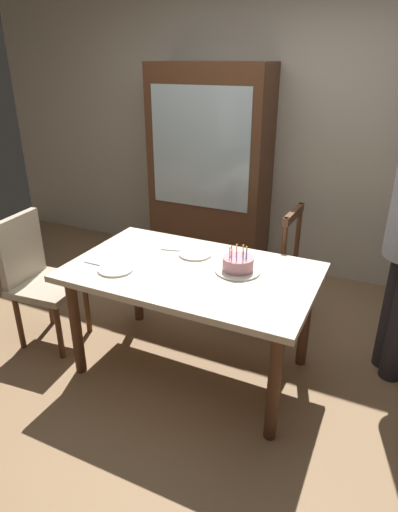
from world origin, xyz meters
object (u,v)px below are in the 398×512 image
object	(u,v)px
plate_far_side	(195,254)
china_cabinet	(210,171)
plate_near_celebrant	(116,269)
chair_spindle_back	(267,268)
chair_upholstered	(37,274)
dining_table	(192,283)
birthday_cake	(238,265)

from	to	relation	value
plate_far_side	china_cabinet	distance (m)	1.46
plate_near_celebrant	chair_spindle_back	size ratio (longest dim) A/B	0.23
chair_upholstered	china_cabinet	distance (m)	1.85
dining_table	plate_far_side	distance (m)	0.24
birthday_cake	plate_far_side	distance (m)	0.36
dining_table	chair_spindle_back	bearing A→B (deg)	71.92
birthday_cake	plate_near_celebrant	distance (m)	0.75
plate_near_celebrant	china_cabinet	distance (m)	1.78
dining_table	plate_near_celebrant	world-z (taller)	plate_near_celebrant
birthday_cake	chair_upholstered	size ratio (longest dim) A/B	0.29
birthday_cake	china_cabinet	world-z (taller)	china_cabinet
chair_upholstered	chair_spindle_back	bearing A→B (deg)	33.71
dining_table	china_cabinet	world-z (taller)	china_cabinet
birthday_cake	dining_table	bearing A→B (deg)	-159.76
plate_near_celebrant	plate_far_side	distance (m)	0.54
dining_table	plate_far_side	bearing A→B (deg)	110.10
plate_far_side	chair_spindle_back	xyz separation A→B (m)	(0.33, 0.57, -0.29)
birthday_cake	plate_far_side	xyz separation A→B (m)	(-0.34, 0.11, -0.04)
birthday_cake	chair_upholstered	xyz separation A→B (m)	(-1.41, -0.25, -0.25)
plate_far_side	chair_spindle_back	size ratio (longest dim) A/B	0.23
chair_upholstered	china_cabinet	world-z (taller)	china_cabinet
chair_spindle_back	plate_near_celebrant	bearing A→B (deg)	-124.23
birthday_cake	plate_near_celebrant	xyz separation A→B (m)	(-0.68, -0.30, -0.04)
chair_upholstered	birthday_cake	bearing A→B (deg)	10.17
birthday_cake	plate_far_side	bearing A→B (deg)	162.26
birthday_cake	chair_spindle_back	world-z (taller)	chair_spindle_back
plate_near_celebrant	chair_upholstered	world-z (taller)	chair_upholstered
chair_upholstered	plate_near_celebrant	bearing A→B (deg)	-4.04
dining_table	birthday_cake	world-z (taller)	birthday_cake
china_cabinet	dining_table	bearing A→B (deg)	-69.57
china_cabinet	chair_spindle_back	bearing A→B (deg)	-43.03
plate_near_celebrant	plate_far_side	xyz separation A→B (m)	(0.34, 0.41, 0.00)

